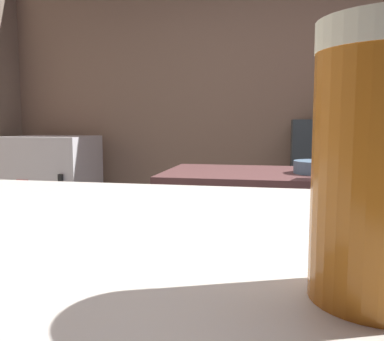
{
  "coord_description": "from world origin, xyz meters",
  "views": [
    {
      "loc": [
        -0.17,
        -1.41,
        1.14
      ],
      "look_at": [
        -0.31,
        -0.75,
        1.06
      ],
      "focal_mm": 38.87,
      "sensor_mm": 36.0,
      "label": 1
    }
  ],
  "objects_px": {
    "mixing_bowl": "(317,167)",
    "bottle_hot_sauce": "(335,106)",
    "bottle_olive_oil": "(337,107)",
    "bottle_vinegar": "(318,106)",
    "bottle_soy": "(378,105)",
    "mini_fridge": "(54,197)",
    "pint_glass_near": "(382,164)"
  },
  "relations": [
    {
      "from": "mini_fridge",
      "to": "bottle_vinegar",
      "type": "bearing_deg",
      "value": 3.74
    },
    {
      "from": "mini_fridge",
      "to": "pint_glass_near",
      "type": "distance_m",
      "value": 3.54
    },
    {
      "from": "pint_glass_near",
      "to": "bottle_vinegar",
      "type": "relative_size",
      "value": 0.57
    },
    {
      "from": "mini_fridge",
      "to": "bottle_olive_oil",
      "type": "height_order",
      "value": "bottle_olive_oil"
    },
    {
      "from": "pint_glass_near",
      "to": "bottle_vinegar",
      "type": "height_order",
      "value": "bottle_vinegar"
    },
    {
      "from": "mini_fridge",
      "to": "bottle_olive_oil",
      "type": "xyz_separation_m",
      "value": [
        2.29,
        0.24,
        0.75
      ]
    },
    {
      "from": "mixing_bowl",
      "to": "pint_glass_near",
      "type": "distance_m",
      "value": 1.75
    },
    {
      "from": "mini_fridge",
      "to": "bottle_vinegar",
      "type": "relative_size",
      "value": 3.89
    },
    {
      "from": "bottle_vinegar",
      "to": "bottle_olive_oil",
      "type": "relative_size",
      "value": 1.03
    },
    {
      "from": "bottle_vinegar",
      "to": "bottle_hot_sauce",
      "type": "relative_size",
      "value": 1.05
    },
    {
      "from": "pint_glass_near",
      "to": "bottle_soy",
      "type": "relative_size",
      "value": 0.56
    },
    {
      "from": "bottle_vinegar",
      "to": "pint_glass_near",
      "type": "bearing_deg",
      "value": -94.47
    },
    {
      "from": "mini_fridge",
      "to": "pint_glass_near",
      "type": "xyz_separation_m",
      "value": [
        1.9,
        -2.92,
        0.6
      ]
    },
    {
      "from": "bottle_hot_sauce",
      "to": "bottle_soy",
      "type": "relative_size",
      "value": 0.94
    },
    {
      "from": "bottle_olive_oil",
      "to": "pint_glass_near",
      "type": "bearing_deg",
      "value": -97.04
    },
    {
      "from": "pint_glass_near",
      "to": "bottle_olive_oil",
      "type": "relative_size",
      "value": 0.58
    },
    {
      "from": "bottle_olive_oil",
      "to": "bottle_hot_sauce",
      "type": "bearing_deg",
      "value": -103.9
    },
    {
      "from": "bottle_hot_sauce",
      "to": "bottle_olive_oil",
      "type": "bearing_deg",
      "value": 76.1
    },
    {
      "from": "bottle_vinegar",
      "to": "bottle_olive_oil",
      "type": "bearing_deg",
      "value": 32.79
    },
    {
      "from": "pint_glass_near",
      "to": "mini_fridge",
      "type": "bearing_deg",
      "value": 123.05
    },
    {
      "from": "bottle_soy",
      "to": "bottle_vinegar",
      "type": "bearing_deg",
      "value": 171.3
    },
    {
      "from": "mini_fridge",
      "to": "mixing_bowl",
      "type": "relative_size",
      "value": 4.89
    },
    {
      "from": "bottle_hot_sauce",
      "to": "bottle_soy",
      "type": "height_order",
      "value": "bottle_soy"
    },
    {
      "from": "mini_fridge",
      "to": "bottle_vinegar",
      "type": "height_order",
      "value": "bottle_vinegar"
    },
    {
      "from": "bottle_vinegar",
      "to": "bottle_olive_oil",
      "type": "distance_m",
      "value": 0.18
    },
    {
      "from": "bottle_vinegar",
      "to": "bottle_hot_sauce",
      "type": "xyz_separation_m",
      "value": [
        0.12,
        -0.05,
        -0.01
      ]
    },
    {
      "from": "bottle_hot_sauce",
      "to": "bottle_soy",
      "type": "xyz_separation_m",
      "value": [
        0.3,
        -0.02,
        0.01
      ]
    },
    {
      "from": "mixing_bowl",
      "to": "bottle_soy",
      "type": "height_order",
      "value": "bottle_soy"
    },
    {
      "from": "pint_glass_near",
      "to": "bottle_soy",
      "type": "distance_m",
      "value": 3.07
    },
    {
      "from": "mixing_bowl",
      "to": "bottle_hot_sauce",
      "type": "relative_size",
      "value": 0.84
    },
    {
      "from": "mixing_bowl",
      "to": "pint_glass_near",
      "type": "xyz_separation_m",
      "value": [
        -0.13,
        -1.74,
        0.18
      ]
    },
    {
      "from": "mini_fridge",
      "to": "bottle_soy",
      "type": "distance_m",
      "value": 2.66
    }
  ]
}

